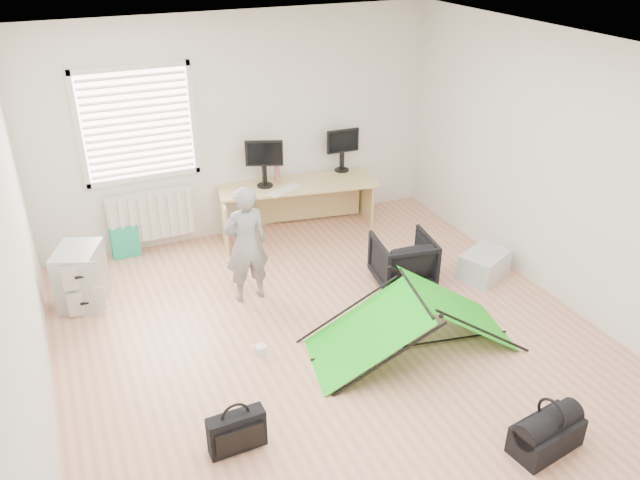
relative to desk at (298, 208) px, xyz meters
name	(u,v)px	position (x,y,z in m)	size (l,w,h in m)	color
ground	(337,346)	(-0.58, -2.39, -0.33)	(5.50, 5.50, 0.00)	tan
back_wall	(241,128)	(-0.58, 0.36, 1.02)	(5.00, 0.02, 2.70)	silver
window	(138,125)	(-1.78, 0.32, 1.22)	(1.20, 0.06, 1.20)	silver
radiator	(151,215)	(-1.78, 0.28, 0.12)	(1.00, 0.12, 0.60)	silver
desk	(298,208)	(0.00, 0.00, 0.00)	(1.96, 0.62, 0.67)	tan
filing_cabinet	(81,276)	(-2.67, -0.62, -0.02)	(0.41, 0.54, 0.63)	#AAAEB0
monitor_left	(264,170)	(-0.40, 0.08, 0.55)	(0.45, 0.10, 0.43)	black
monitor_right	(342,156)	(0.69, 0.16, 0.54)	(0.43, 0.09, 0.41)	black
keyboard	(285,190)	(-0.22, -0.17, 0.35)	(0.46, 0.16, 0.02)	beige
thermos	(277,173)	(-0.22, 0.13, 0.46)	(0.07, 0.07, 0.25)	#AF6264
office_chair	(403,260)	(0.57, -1.63, -0.05)	(0.60, 0.62, 0.57)	black
person	(246,244)	(-1.07, -1.23, 0.30)	(0.47, 0.31, 1.28)	gray
kite	(413,320)	(0.06, -2.67, -0.03)	(1.96, 0.86, 0.61)	#14B611
storage_crate	(484,265)	(1.47, -1.90, -0.18)	(0.55, 0.38, 0.31)	#B5BABF
tote_bag	(125,241)	(-2.12, 0.24, -0.14)	(0.32, 0.14, 0.38)	#22A87B
laptop_bag	(237,432)	(-1.82, -3.22, -0.17)	(0.44, 0.13, 0.33)	black
white_box	(261,350)	(-1.28, -2.20, -0.29)	(0.09, 0.09, 0.09)	silver
duffel_bag	(546,436)	(0.33, -4.17, -0.21)	(0.56, 0.29, 0.25)	black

